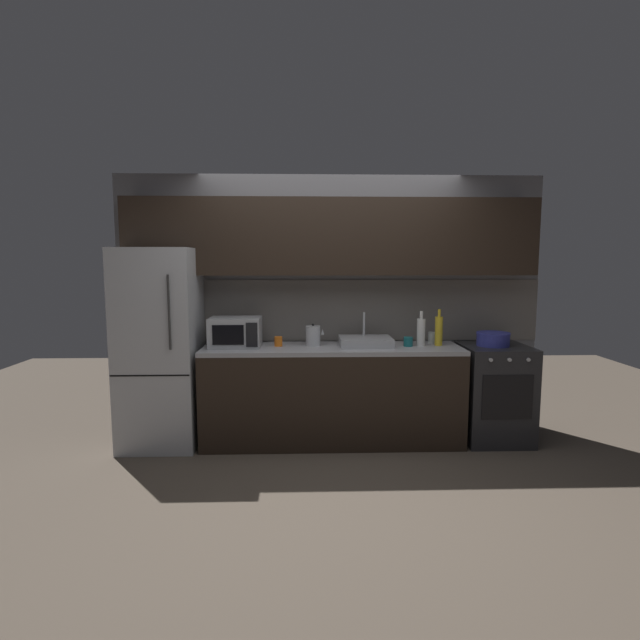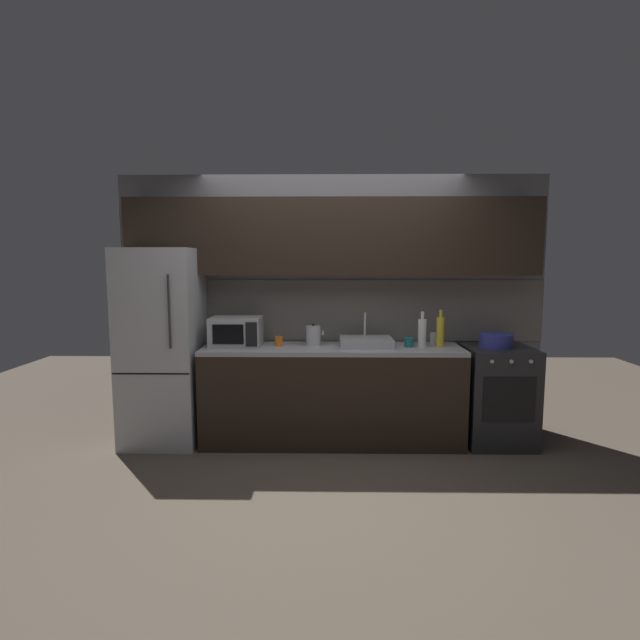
% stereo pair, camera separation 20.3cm
% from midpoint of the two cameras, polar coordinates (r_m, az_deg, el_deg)
% --- Properties ---
extents(ground_plane, '(10.00, 10.00, 0.00)m').
position_cam_midpoint_polar(ground_plane, '(3.90, 0.59, -18.61)').
color(ground_plane, '#4C4238').
extents(back_wall, '(4.11, 0.44, 2.50)m').
position_cam_midpoint_polar(back_wall, '(4.72, 0.01, 5.29)').
color(back_wall, slate).
rests_on(back_wall, ground).
extents(counter_run, '(2.37, 0.60, 0.90)m').
position_cam_midpoint_polar(counter_run, '(4.59, 0.12, -8.66)').
color(counter_run, black).
rests_on(counter_run, ground).
extents(refrigerator, '(0.68, 0.69, 1.79)m').
position_cam_midpoint_polar(refrigerator, '(4.70, -19.30, -3.08)').
color(refrigerator, '#B7BABF').
rests_on(refrigerator, ground).
extents(oven_range, '(0.60, 0.62, 0.90)m').
position_cam_midpoint_polar(oven_range, '(4.88, 18.49, -8.07)').
color(oven_range, '#232326').
rests_on(oven_range, ground).
extents(microwave, '(0.46, 0.35, 0.27)m').
position_cam_midpoint_polar(microwave, '(4.54, -11.09, -1.40)').
color(microwave, '#A8AAAF').
rests_on(microwave, counter_run).
extents(sink_basin, '(0.48, 0.38, 0.30)m').
position_cam_midpoint_polar(sink_basin, '(4.53, 4.05, -2.51)').
color(sink_basin, '#ADAFB5').
rests_on(sink_basin, counter_run).
extents(kettle, '(0.17, 0.14, 0.21)m').
position_cam_midpoint_polar(kettle, '(4.53, -2.09, -1.85)').
color(kettle, '#B7BABF').
rests_on(kettle, counter_run).
extents(wine_bottle_yellow, '(0.07, 0.07, 0.34)m').
position_cam_midpoint_polar(wine_bottle_yellow, '(4.64, 12.46, -1.21)').
color(wine_bottle_yellow, gold).
rests_on(wine_bottle_yellow, counter_run).
extents(wine_bottle_white, '(0.08, 0.08, 0.32)m').
position_cam_midpoint_polar(wine_bottle_white, '(4.58, 10.45, -1.34)').
color(wine_bottle_white, silver).
rests_on(wine_bottle_white, counter_run).
extents(mug_teal, '(0.08, 0.08, 0.09)m').
position_cam_midpoint_polar(mug_teal, '(4.55, 8.98, -2.52)').
color(mug_teal, '#19666B').
rests_on(mug_teal, counter_run).
extents(mug_orange, '(0.07, 0.07, 0.09)m').
position_cam_midpoint_polar(mug_orange, '(4.53, -6.16, -2.51)').
color(mug_orange, orange).
rests_on(mug_orange, counter_run).
extents(mug_clear, '(0.08, 0.08, 0.10)m').
position_cam_midpoint_polar(mug_clear, '(4.78, 11.79, -2.03)').
color(mug_clear, silver).
rests_on(mug_clear, counter_run).
extents(cooking_pot, '(0.30, 0.30, 0.12)m').
position_cam_midpoint_polar(cooking_pot, '(4.77, 18.38, -2.12)').
color(cooking_pot, '#333899').
rests_on(cooking_pot, oven_range).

